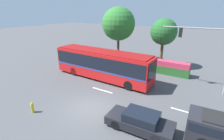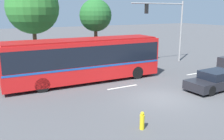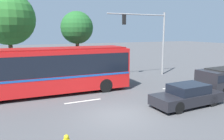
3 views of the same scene
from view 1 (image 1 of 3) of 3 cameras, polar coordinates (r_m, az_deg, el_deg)
The scene contains 10 objects.
ground_plane at distance 14.12m, azimuth -7.37°, elevation -12.62°, with size 140.00×140.00×0.00m, color #4C4C4F.
city_bus at distance 19.02m, azimuth -3.36°, elevation 2.46°, with size 11.92×2.88×3.26m.
sedan_foreground at distance 11.65m, azimuth 9.55°, elevation -16.93°, with size 4.48×1.94×1.31m.
traffic_light_pole at distance 17.79m, azimuth 31.28°, elevation 6.36°, with size 6.34×0.24×6.26m.
flowering_hedge at distance 21.90m, azimuth 16.10°, elevation 1.21°, with size 7.00×1.05×1.66m.
street_tree_left at distance 25.58m, azimuth 2.23°, elevation 15.45°, with size 4.90×4.90×8.02m.
street_tree_centre at distance 23.57m, azimuth 17.27°, elevation 12.29°, with size 3.47×3.47×6.54m.
fire_hydrant at distance 14.60m, azimuth -25.56°, elevation -11.53°, with size 0.22×0.22×0.86m.
lane_stripe_near at distance 16.74m, azimuth -3.35°, elevation -6.91°, with size 2.40×0.16×0.01m, color silver.
lane_stripe_mid at distance 14.69m, azimuth 24.07°, elevation -12.95°, with size 2.40×0.16×0.01m, color silver.
Camera 1 is at (7.65, -9.14, 7.56)m, focal length 26.74 mm.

